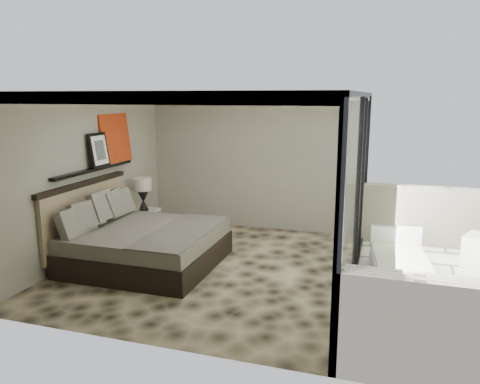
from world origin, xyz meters
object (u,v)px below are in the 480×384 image
(bed, at_px, (141,242))
(table_lamp, at_px, (143,190))
(nightstand, at_px, (143,221))
(lounger, at_px, (400,267))

(bed, height_order, table_lamp, bed)
(bed, xyz_separation_m, nightstand, (-0.79, 1.47, -0.09))
(bed, distance_m, nightstand, 1.67)
(nightstand, height_order, table_lamp, table_lamp)
(table_lamp, height_order, lounger, table_lamp)
(lounger, bearing_deg, bed, -178.05)
(nightstand, xyz_separation_m, table_lamp, (0.04, -0.01, 0.65))
(nightstand, xyz_separation_m, lounger, (4.89, -0.85, -0.08))
(bed, bearing_deg, nightstand, 118.39)
(bed, height_order, lounger, bed)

